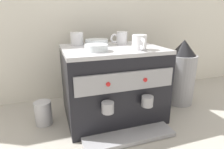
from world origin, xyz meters
name	(u,v)px	position (x,y,z in m)	size (l,w,h in m)	color
ground_plane	(112,114)	(0.00, 0.00, 0.00)	(4.00, 4.00, 0.00)	#9E998E
tiled_backsplash_wall	(95,13)	(0.00, 0.36, 0.58)	(2.80, 0.03, 1.16)	silver
espresso_machine	(112,83)	(0.00, -0.01, 0.20)	(0.52, 0.51, 0.40)	black
ceramic_cup_0	(140,42)	(0.10, -0.12, 0.44)	(0.07, 0.11, 0.07)	white
ceramic_cup_1	(121,38)	(0.08, 0.08, 0.44)	(0.10, 0.06, 0.07)	white
ceramic_cup_2	(77,39)	(-0.17, 0.14, 0.44)	(0.07, 0.11, 0.07)	white
ceramic_bowl_0	(96,48)	(-0.11, -0.09, 0.42)	(0.11, 0.11, 0.03)	silver
ceramic_bowl_1	(97,42)	(-0.06, 0.09, 0.42)	(0.13, 0.13, 0.03)	silver
coffee_grinder	(181,74)	(0.48, 0.01, 0.20)	(0.18, 0.18, 0.42)	#939399
milk_pitcher	(43,113)	(-0.38, 0.02, 0.06)	(0.09, 0.09, 0.13)	#B7B7BC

